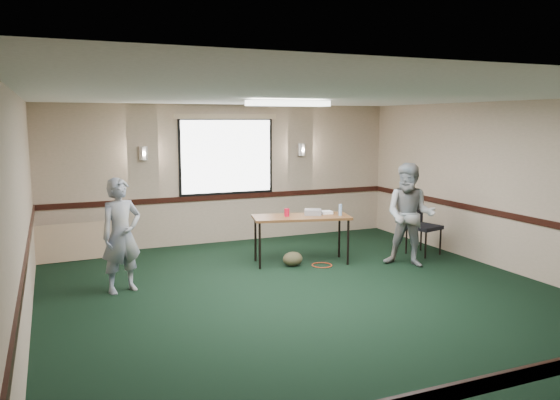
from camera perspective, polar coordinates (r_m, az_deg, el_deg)
name	(u,v)px	position (r m, az deg, el deg)	size (l,w,h in m)	color
ground	(318,302)	(7.40, 3.99, -10.60)	(8.00, 8.00, 0.00)	black
room_shell	(261,170)	(8.98, -2.05, 3.10)	(8.00, 8.02, 8.00)	tan
folding_table	(301,219)	(9.16, 2.24, -2.04)	(1.72, 0.98, 0.81)	#533717
projector	(313,212)	(9.26, 3.46, -1.27)	(0.28, 0.23, 0.09)	#9A9BA2
game_console	(326,212)	(9.40, 4.87, -1.29)	(0.19, 0.15, 0.05)	white
red_cup	(287,212)	(9.09, 0.72, -1.31)	(0.09, 0.09, 0.13)	red
water_bottle	(340,210)	(9.22, 6.33, -1.04)	(0.06, 0.06, 0.19)	#87AFDE
duffel_bag	(293,259)	(9.10, 1.33, -6.17)	(0.34, 0.26, 0.24)	#474228
cable_coil	(322,265)	(9.17, 4.40, -6.80)	(0.34, 0.34, 0.02)	red
folded_table	(67,243)	(10.05, -21.40, -4.17)	(1.26, 0.05, 0.65)	tan
conference_chair	(419,221)	(10.17, 14.35, -2.10)	(0.62, 0.64, 1.03)	black
person_left	(121,235)	(7.94, -16.25, -3.57)	(0.59, 0.39, 1.61)	#3B4E83
person_right	(410,215)	(9.21, 13.41, -1.54)	(0.83, 0.65, 1.71)	#7CA4C1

